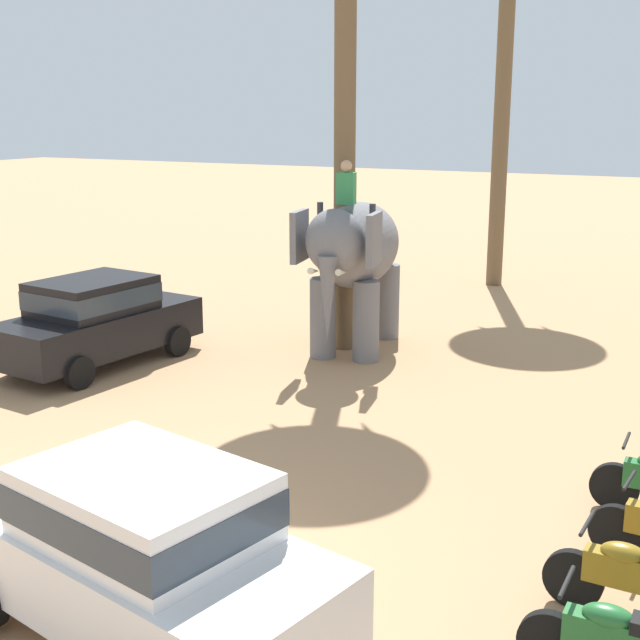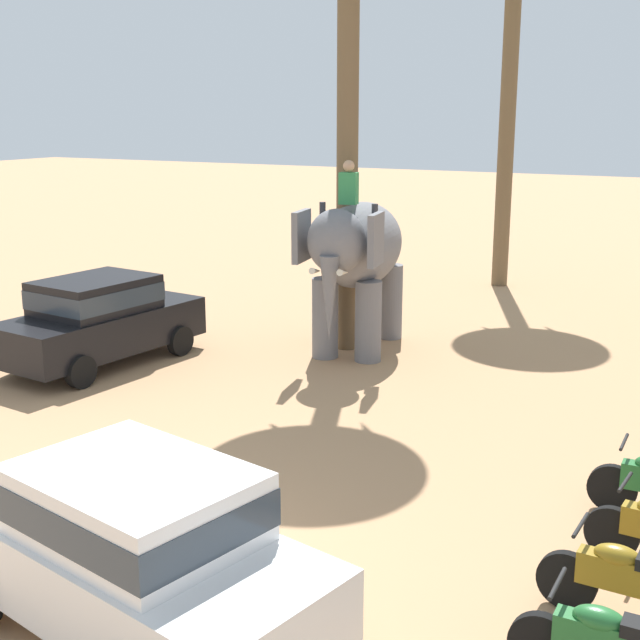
{
  "view_description": "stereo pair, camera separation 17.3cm",
  "coord_description": "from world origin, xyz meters",
  "px_view_note": "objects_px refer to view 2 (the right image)",
  "views": [
    {
      "loc": [
        6.11,
        -6.32,
        4.83
      ],
      "look_at": [
        0.06,
        5.35,
        1.6
      ],
      "focal_mm": 48.46,
      "sensor_mm": 36.0,
      "label": 1
    },
    {
      "loc": [
        6.26,
        -6.24,
        4.83
      ],
      "look_at": [
        0.06,
        5.35,
        1.6
      ],
      "focal_mm": 48.46,
      "sensor_mm": 36.0,
      "label": 2
    }
  ],
  "objects_px": {
    "car_sedan_foreground": "(133,546)",
    "elephant_with_mahout": "(356,254)",
    "car_parked_far_side": "(99,317)",
    "motorcycle_fourth_in_row": "(631,582)"
  },
  "relations": [
    {
      "from": "car_sedan_foreground",
      "to": "car_parked_far_side",
      "type": "relative_size",
      "value": 1.02
    },
    {
      "from": "car_parked_far_side",
      "to": "elephant_with_mahout",
      "type": "bearing_deg",
      "value": 39.4
    },
    {
      "from": "car_sedan_foreground",
      "to": "motorcycle_fourth_in_row",
      "type": "xyz_separation_m",
      "value": [
        4.04,
        2.35,
        -0.46
      ]
    },
    {
      "from": "car_parked_far_side",
      "to": "motorcycle_fourth_in_row",
      "type": "bearing_deg",
      "value": -22.4
    },
    {
      "from": "car_sedan_foreground",
      "to": "motorcycle_fourth_in_row",
      "type": "distance_m",
      "value": 4.7
    },
    {
      "from": "car_sedan_foreground",
      "to": "car_parked_far_side",
      "type": "distance_m",
      "value": 9.26
    },
    {
      "from": "motorcycle_fourth_in_row",
      "to": "car_parked_far_side",
      "type": "bearing_deg",
      "value": 157.6
    },
    {
      "from": "car_sedan_foreground",
      "to": "elephant_with_mahout",
      "type": "bearing_deg",
      "value": 104.24
    },
    {
      "from": "car_parked_far_side",
      "to": "car_sedan_foreground",
      "type": "bearing_deg",
      "value": -46.07
    },
    {
      "from": "car_sedan_foreground",
      "to": "elephant_with_mahout",
      "type": "distance_m",
      "value": 10.26
    }
  ]
}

